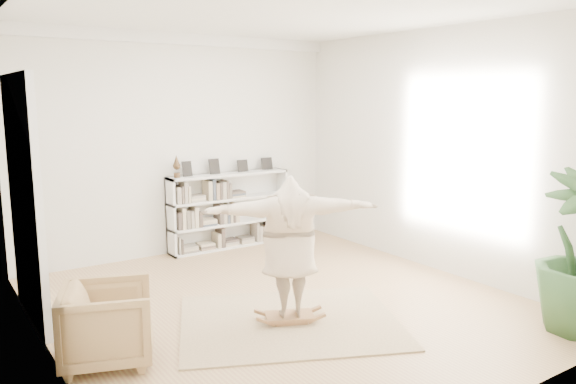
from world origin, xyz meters
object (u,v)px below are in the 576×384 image
(bookshelf, at_px, (229,211))
(armchair, at_px, (108,324))
(person, at_px, (290,243))
(rocker_board, at_px, (290,316))

(bookshelf, relative_size, armchair, 2.54)
(bookshelf, distance_m, person, 3.53)
(person, bearing_deg, rocker_board, -155.38)
(rocker_board, xyz_separation_m, person, (-0.00, 0.00, 0.88))
(rocker_board, distance_m, person, 0.88)
(rocker_board, height_order, person, person)
(bookshelf, height_order, rocker_board, bookshelf)
(armchair, height_order, rocker_board, armchair)
(armchair, bearing_deg, bookshelf, -24.05)
(armchair, distance_m, person, 2.12)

